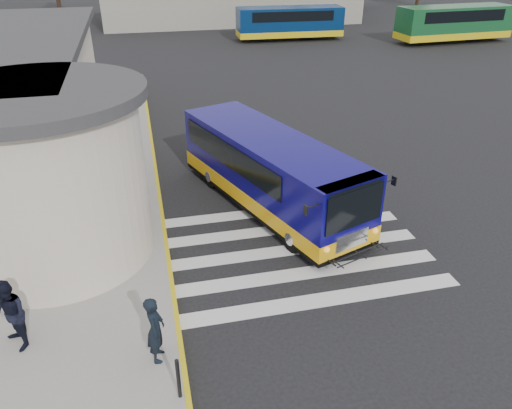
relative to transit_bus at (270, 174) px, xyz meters
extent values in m
plane|color=black|center=(0.34, -2.04, -1.19)|extent=(140.00, 140.00, 0.00)
cube|color=gray|center=(-8.66, 1.96, -1.12)|extent=(10.00, 34.00, 0.15)
cube|color=gold|center=(-3.71, 1.96, -1.11)|extent=(0.12, 34.00, 0.16)
cylinder|color=beige|center=(-6.66, -1.54, 1.21)|extent=(5.20, 5.20, 4.50)
cylinder|color=#38383A|center=(-6.66, -1.54, 3.61)|extent=(5.80, 5.80, 0.30)
cube|color=black|center=(-6.14, 2.96, 0.06)|extent=(0.08, 1.20, 2.20)
cube|color=#38383A|center=(-5.66, 2.96, 1.36)|extent=(1.20, 1.80, 0.12)
cube|color=silver|center=(-0.16, -5.24, -1.19)|extent=(8.00, 0.55, 0.01)
cube|color=silver|center=(-0.16, -4.04, -1.19)|extent=(8.00, 0.55, 0.01)
cube|color=silver|center=(-0.16, -2.84, -1.19)|extent=(8.00, 0.55, 0.01)
cube|color=silver|center=(-0.16, -1.64, -1.19)|extent=(8.00, 0.55, 0.01)
cube|color=silver|center=(-0.16, -0.44, -1.19)|extent=(8.00, 0.55, 0.01)
cube|color=gray|center=(6.34, 39.96, 0.81)|extent=(26.00, 8.00, 4.00)
cylinder|color=black|center=(-11.66, 47.96, 0.61)|extent=(0.44, 0.44, 3.60)
cube|color=#0D0865|center=(-0.01, 0.03, 0.23)|extent=(4.84, 8.44, 2.13)
cube|color=#F1AD10|center=(-0.01, 0.03, -0.58)|extent=(4.88, 8.48, 0.51)
cube|color=black|center=(-0.01, 0.03, -0.87)|extent=(4.87, 8.47, 0.20)
cube|color=black|center=(1.35, -3.83, 0.57)|extent=(1.90, 0.71, 1.13)
cube|color=silver|center=(1.35, -3.84, -0.42)|extent=(1.13, 0.44, 0.50)
cube|color=black|center=(-1.34, 0.33, 0.67)|extent=(2.02, 5.65, 0.82)
cube|color=black|center=(0.84, 1.10, 0.67)|extent=(2.02, 5.65, 0.82)
cylinder|color=black|center=(-0.05, -2.86, -0.76)|extent=(0.54, 0.91, 0.87)
cylinder|color=black|center=(1.83, -2.20, -0.76)|extent=(0.54, 0.91, 0.87)
cylinder|color=black|center=(-1.73, 1.92, -0.76)|extent=(0.54, 0.91, 0.87)
cylinder|color=black|center=(0.15, 2.58, -0.76)|extent=(0.54, 0.91, 0.87)
cube|color=black|center=(-0.20, -4.21, 0.94)|extent=(0.10, 0.17, 0.27)
cube|color=black|center=(2.79, -3.16, 0.94)|extent=(0.10, 0.17, 0.27)
imported|color=black|center=(-4.21, -6.42, -0.24)|extent=(0.46, 0.64, 1.61)
imported|color=black|center=(-7.26, -5.36, -0.17)|extent=(1.00, 1.07, 1.75)
cylinder|color=black|center=(-3.86, -7.58, -0.55)|extent=(0.08, 0.08, 0.99)
cube|color=#06224D|center=(9.41, 29.19, 0.38)|extent=(9.22, 2.91, 2.33)
cube|color=gold|center=(9.41, 29.19, -0.56)|extent=(9.25, 2.94, 0.51)
cube|color=black|center=(9.41, 29.19, 0.94)|extent=(7.20, 2.88, 0.81)
cube|color=#144D27|center=(22.75, 24.94, 0.50)|extent=(9.99, 3.31, 2.52)
cube|color=gold|center=(22.75, 24.94, -0.51)|extent=(10.03, 3.35, 0.55)
cube|color=black|center=(22.75, 24.94, 1.11)|extent=(7.81, 3.24, 0.88)
camera|label=1|loc=(-3.97, -14.68, 7.13)|focal=35.00mm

